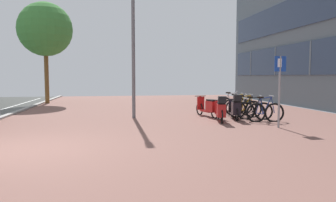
# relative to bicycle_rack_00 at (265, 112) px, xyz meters

# --- Properties ---
(ground) EXTENTS (21.00, 40.00, 0.13)m
(ground) POSITION_rel_bicycle_rack_00_xyz_m (-6.24, -3.43, -0.38)
(ground) COLOR #2B2D27
(bicycle_rack_00) EXTENTS (1.44, 0.48, 1.03)m
(bicycle_rack_00) POSITION_rel_bicycle_rack_00_xyz_m (0.00, 0.00, 0.00)
(bicycle_rack_00) COLOR black
(bicycle_rack_00) RESTS_ON ground
(bicycle_rack_01) EXTENTS (1.35, 0.55, 0.99)m
(bicycle_rack_01) POSITION_rel_bicycle_rack_00_xyz_m (-0.11, 0.66, -0.01)
(bicycle_rack_01) COLOR black
(bicycle_rack_01) RESTS_ON ground
(bicycle_rack_02) EXTENTS (1.41, 0.48, 1.01)m
(bicycle_rack_02) POSITION_rel_bicycle_rack_00_xyz_m (-0.22, 1.33, -0.01)
(bicycle_rack_02) COLOR black
(bicycle_rack_02) RESTS_ON ground
(bicycle_rack_03) EXTENTS (1.35, 0.47, 0.97)m
(bicycle_rack_03) POSITION_rel_bicycle_rack_00_xyz_m (-0.13, 1.99, -0.02)
(bicycle_rack_03) COLOR black
(bicycle_rack_03) RESTS_ON ground
(bicycle_rack_04) EXTENTS (1.31, 0.48, 0.98)m
(bicycle_rack_04) POSITION_rel_bicycle_rack_00_xyz_m (-0.01, 2.66, -0.02)
(bicycle_rack_04) COLOR black
(bicycle_rack_04) RESTS_ON ground
(bicycle_rack_05) EXTENTS (1.38, 0.56, 1.03)m
(bicycle_rack_05) POSITION_rel_bicycle_rack_00_xyz_m (-0.03, 3.32, -0.00)
(bicycle_rack_05) COLOR black
(bicycle_rack_05) RESTS_ON ground
(scooter_near) EXTENTS (0.70, 1.83, 0.87)m
(scooter_near) POSITION_rel_bicycle_rack_00_xyz_m (-1.65, 1.78, 0.05)
(scooter_near) COLOR black
(scooter_near) RESTS_ON ground
(scooter_mid) EXTENTS (0.69, 1.69, 1.01)m
(scooter_mid) POSITION_rel_bicycle_rack_00_xyz_m (-1.63, 0.27, 0.09)
(scooter_mid) COLOR black
(scooter_mid) RESTS_ON ground
(scooter_far) EXTENTS (0.68, 1.72, 1.03)m
(scooter_far) POSITION_rel_bicycle_rack_00_xyz_m (-0.86, 0.80, 0.10)
(scooter_far) COLOR black
(scooter_far) RESTS_ON ground
(parking_sign) EXTENTS (0.40, 0.07, 2.36)m
(parking_sign) POSITION_rel_bicycle_rack_00_xyz_m (-0.17, -1.30, 1.10)
(parking_sign) COLOR gray
(parking_sign) RESTS_ON ground
(lamp_post) EXTENTS (0.20, 0.52, 6.17)m
(lamp_post) POSITION_rel_bicycle_rack_00_xyz_m (-4.77, 1.97, 3.05)
(lamp_post) COLOR slate
(lamp_post) RESTS_ON ground
(street_tree) EXTENTS (3.31, 3.31, 6.24)m
(street_tree) POSITION_rel_bicycle_rack_00_xyz_m (-9.75, 9.78, 4.21)
(street_tree) COLOR brown
(street_tree) RESTS_ON ground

